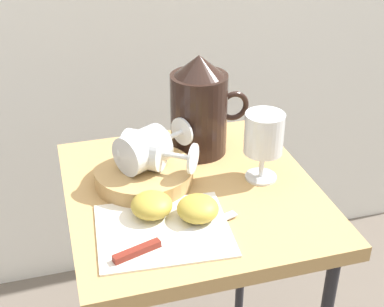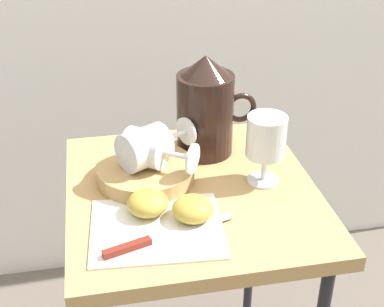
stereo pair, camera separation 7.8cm
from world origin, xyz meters
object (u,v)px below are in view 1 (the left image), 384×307
Objects in this scene: table at (192,220)px; wine_glass_tipped_far at (144,149)px; knife at (160,243)px; wine_glass_upright at (264,137)px; wine_glass_tipped_near at (146,150)px; pitcher at (199,113)px; basket_tray at (144,174)px; apple_half_right at (198,209)px; apple_half_left at (152,205)px.

wine_glass_tipped_far is (-0.08, 0.05, 0.15)m from table.
wine_glass_upright is at bearing 32.24° from knife.
wine_glass_tipped_near is at bearing 83.77° from knife.
wine_glass_tipped_far is (-0.14, -0.09, -0.02)m from pitcher.
wine_glass_tipped_near is at bearing -18.72° from basket_tray.
wine_glass_tipped_far reaches higher than apple_half_right.
basket_tray reaches higher than knife.
knife is (-0.02, -0.21, -0.01)m from basket_tray.
wine_glass_upright is 0.26m from apple_half_left.
apple_half_right is (-0.07, -0.24, -0.07)m from pitcher.
apple_half_left and apple_half_right have the same top height.
table is at bearing 80.01° from apple_half_right.
table is 0.18m from wine_glass_tipped_near.
knife is at bearing -146.91° from apple_half_right.
wine_glass_tipped_far reaches higher than knife.
wine_glass_tipped_far is at bearing -146.52° from pitcher.
pitcher is (0.06, 0.14, 0.17)m from table.
knife is at bearing -117.91° from pitcher.
basket_tray is 0.89× the size of pitcher.
wine_glass_upright is at bearing -12.02° from wine_glass_tipped_near.
basket_tray is 0.12m from apple_half_left.
pitcher is 0.93× the size of knife.
knife is at bearing -96.23° from wine_glass_tipped_near.
wine_glass_tipped_near is 0.00m from wine_glass_tipped_far.
apple_half_right is (0.08, -0.03, 0.00)m from apple_half_left.
apple_half_right is at bearing -148.20° from wine_glass_upright.
wine_glass_tipped_near is (-0.14, -0.09, -0.02)m from pitcher.
apple_half_right is at bearing -67.13° from wine_glass_tipped_far.
wine_glass_upright reaches higher than wine_glass_tipped_far.
pitcher is at bearing 68.33° from table.
wine_glass_upright is (0.15, 0.00, 0.17)m from table.
apple_half_right is at bearing -23.05° from apple_half_left.
pitcher is 0.17m from wine_glass_tipped_far.
table is 0.14m from apple_half_right.
pitcher is 1.54× the size of wine_glass_upright.
apple_half_left is at bearing -94.62° from basket_tray.
wine_glass_tipped_near is at bearing 167.98° from wine_glass_upright.
table is at bearing -31.75° from wine_glass_tipped_near.
table is at bearing -30.83° from basket_tray.
apple_half_right is (-0.02, -0.10, 0.10)m from table.
wine_glass_tipped_far is 0.13m from apple_half_left.
wine_glass_tipped_near is at bearing -145.05° from pitcher.
table is at bearing 35.37° from apple_half_left.
table is 0.18m from wine_glass_tipped_far.
basket_tray is 1.37× the size of wine_glass_upright.
table is 3.02× the size of knife.
knife is (-0.10, -0.15, 0.09)m from table.
wine_glass_upright is 0.30m from knife.
basket_tray is 1.17× the size of wine_glass_tipped_far.
wine_glass_tipped_far is (0.00, 0.00, 0.06)m from basket_tray.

